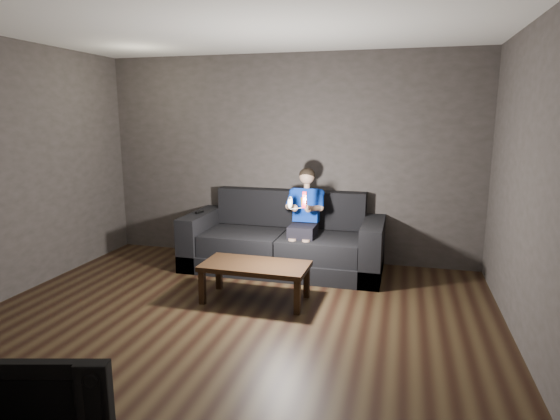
# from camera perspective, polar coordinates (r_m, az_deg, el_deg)

# --- Properties ---
(floor) EXTENTS (5.00, 5.00, 0.00)m
(floor) POSITION_cam_1_polar(r_m,az_deg,el_deg) (4.27, -7.58, -15.22)
(floor) COLOR black
(floor) RESTS_ON ground
(back_wall) EXTENTS (5.00, 0.04, 2.70)m
(back_wall) POSITION_cam_1_polar(r_m,az_deg,el_deg) (6.22, 0.92, 6.26)
(back_wall) COLOR #34302D
(back_wall) RESTS_ON ground
(right_wall) EXTENTS (0.04, 5.00, 2.70)m
(right_wall) POSITION_cam_1_polar(r_m,az_deg,el_deg) (3.70, 30.43, 1.17)
(right_wall) COLOR #34302D
(right_wall) RESTS_ON ground
(ceiling) EXTENTS (5.00, 5.00, 0.02)m
(ceiling) POSITION_cam_1_polar(r_m,az_deg,el_deg) (3.90, -8.70, 23.01)
(ceiling) COLOR silver
(ceiling) RESTS_ON back_wall
(sofa) EXTENTS (2.46, 1.06, 0.95)m
(sofa) POSITION_cam_1_polar(r_m,az_deg,el_deg) (5.95, 0.48, -4.18)
(sofa) COLOR black
(sofa) RESTS_ON floor
(child) EXTENTS (0.47, 0.57, 1.14)m
(child) POSITION_cam_1_polar(r_m,az_deg,el_deg) (5.71, 3.03, -0.03)
(child) COLOR black
(child) RESTS_ON sofa
(wii_remote_red) EXTENTS (0.05, 0.07, 0.19)m
(wii_remote_red) POSITION_cam_1_polar(r_m,az_deg,el_deg) (5.22, 3.00, 1.25)
(wii_remote_red) COLOR red
(wii_remote_red) RESTS_ON child
(nunchuk_white) EXTENTS (0.06, 0.09, 0.15)m
(nunchuk_white) POSITION_cam_1_polar(r_m,az_deg,el_deg) (5.27, 1.24, 0.93)
(nunchuk_white) COLOR white
(nunchuk_white) RESTS_ON child
(wii_remote_black) EXTENTS (0.06, 0.14, 0.03)m
(wii_remote_black) POSITION_cam_1_polar(r_m,az_deg,el_deg) (6.14, -9.79, -0.26)
(wii_remote_black) COLOR black
(wii_remote_black) RESTS_ON sofa
(coffee_table) EXTENTS (1.11, 0.57, 0.40)m
(coffee_table) POSITION_cam_1_polar(r_m,az_deg,el_deg) (4.90, -3.04, -7.16)
(coffee_table) COLOR black
(coffee_table) RESTS_ON floor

